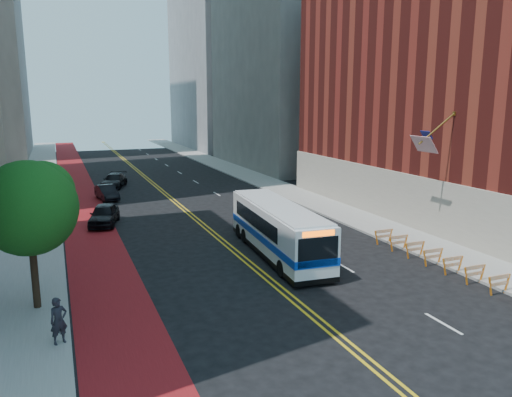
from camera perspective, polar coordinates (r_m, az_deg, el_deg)
The scene contains 17 objects.
ground at distance 22.17m, azimuth 7.49°, elevation -13.93°, with size 160.00×160.00×0.00m, color black.
sidewalk_left at distance 48.33m, azimuth -23.86°, elevation -0.82°, with size 4.00×140.00×0.15m, color gray.
sidewalk_right at distance 53.09m, azimuth 2.92°, elevation 1.15°, with size 4.00×140.00×0.15m, color gray.
bus_lane_paint at distance 48.35m, azimuth -19.24°, elevation -0.57°, with size 3.60×140.00×0.01m, color maroon.
center_line_inner at distance 49.31m, azimuth -10.03°, elevation 0.12°, with size 0.14×140.00×0.01m, color gold.
center_line_outer at distance 49.38m, azimuth -9.62°, elevation 0.15°, with size 0.14×140.00×0.01m, color gold.
lane_dashes at distance 58.10m, azimuth -6.89°, elevation 1.90°, with size 0.14×98.20×0.01m.
brick_building at distance 43.45m, azimuth 26.06°, elevation 12.23°, with size 18.73×36.00×22.00m.
midrise_right_near at distance 74.02m, azimuth 5.07°, elevation 19.48°, with size 18.00×26.00×40.00m, color slate.
midrise_right_far at distance 102.88m, azimuth -2.47°, elevation 21.42°, with size 20.00×28.00×55.00m, color gray.
construction_barriers at distance 29.92m, azimuth 20.53°, elevation -6.43°, with size 1.42×10.91×1.00m.
street_tree at distance 23.88m, azimuth -24.44°, elevation -0.60°, with size 4.20×4.20×6.70m.
transit_bus at distance 30.49m, azimuth 2.46°, elevation -3.47°, with size 3.34×11.65×3.16m.
car_a at distance 39.62m, azimuth -16.97°, elevation -1.76°, with size 1.89×4.69×1.60m, color black.
car_b at distance 49.55m, azimuth -16.68°, elevation 0.67°, with size 1.46×4.18×1.38m, color black.
car_c at distance 56.13m, azimuth -15.91°, elevation 1.97°, with size 2.07×5.09×1.48m, color black.
pedestrian at distance 21.08m, azimuth -21.63°, elevation -12.86°, with size 0.67×0.44×1.85m, color black.
Camera 1 is at (-10.04, -17.38, 9.42)m, focal length 35.00 mm.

